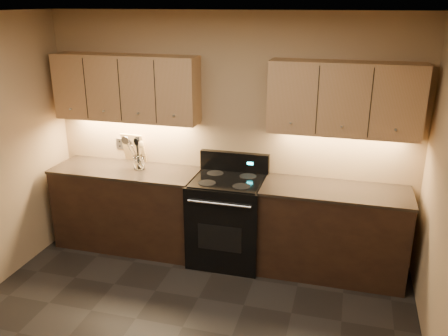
{
  "coord_description": "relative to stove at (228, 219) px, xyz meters",
  "views": [
    {
      "loc": [
        1.25,
        -2.77,
        2.68
      ],
      "look_at": [
        0.1,
        1.45,
        1.14
      ],
      "focal_mm": 38.0,
      "sensor_mm": 36.0,
      "label": 1
    }
  ],
  "objects": [
    {
      "name": "upper_cab_right",
      "position": [
        1.1,
        0.17,
        1.32
      ],
      "size": [
        1.44,
        0.3,
        0.7
      ],
      "primitive_type": "cube",
      "color": "tan",
      "rests_on": "wall_back"
    },
    {
      "name": "black_turner",
      "position": [
        -1.02,
        0.04,
        0.64
      ],
      "size": [
        0.13,
        0.18,
        0.37
      ],
      "primitive_type": null,
      "rotation": [
        -0.28,
        -0.07,
        0.19
      ],
      "color": "black",
      "rests_on": "utensil_crock"
    },
    {
      "name": "counter_left",
      "position": [
        -1.18,
        0.02,
        -0.01
      ],
      "size": [
        1.62,
        0.62,
        0.93
      ],
      "color": "black",
      "rests_on": "ground"
    },
    {
      "name": "steel_spatula",
      "position": [
        -0.99,
        0.08,
        0.64
      ],
      "size": [
        0.23,
        0.12,
        0.36
      ],
      "primitive_type": null,
      "rotation": [
        0.12,
        -0.42,
        -0.1
      ],
      "color": "silver",
      "rests_on": "utensil_crock"
    },
    {
      "name": "stove",
      "position": [
        0.0,
        0.0,
        0.0
      ],
      "size": [
        0.76,
        0.68,
        1.14
      ],
      "color": "black",
      "rests_on": "ground"
    },
    {
      "name": "utensil_crock",
      "position": [
        -1.03,
        0.06,
        0.52
      ],
      "size": [
        0.14,
        0.14,
        0.15
      ],
      "color": "white",
      "rests_on": "counter_left"
    },
    {
      "name": "black_spoon",
      "position": [
        -1.03,
        0.07,
        0.64
      ],
      "size": [
        0.07,
        0.11,
        0.35
      ],
      "primitive_type": null,
      "rotation": [
        0.14,
        0.02,
        -0.06
      ],
      "color": "black",
      "rests_on": "utensil_crock"
    },
    {
      "name": "upper_cab_left",
      "position": [
        -1.18,
        0.17,
        1.32
      ],
      "size": [
        1.6,
        0.3,
        0.7
      ],
      "primitive_type": "cube",
      "color": "tan",
      "rests_on": "wall_back"
    },
    {
      "name": "steel_skimmer",
      "position": [
        -1.0,
        0.05,
        0.65
      ],
      "size": [
        0.26,
        0.11,
        0.38
      ],
      "primitive_type": null,
      "rotation": [
        0.07,
        -0.48,
        -0.07
      ],
      "color": "silver",
      "rests_on": "utensil_crock"
    },
    {
      "name": "wall_back",
      "position": [
        -0.08,
        0.32,
        0.82
      ],
      "size": [
        4.0,
        0.04,
        2.6
      ],
      "primitive_type": "cube",
      "color": "#9D7E5C",
      "rests_on": "ground"
    },
    {
      "name": "outlet_plate",
      "position": [
        -1.38,
        0.31,
        0.64
      ],
      "size": [
        0.08,
        0.01,
        0.12
      ],
      "primitive_type": "cube",
      "color": "#B2B5BA",
      "rests_on": "wall_back"
    },
    {
      "name": "counter_right",
      "position": [
        1.1,
        0.02,
        -0.01
      ],
      "size": [
        1.46,
        0.62,
        0.93
      ],
      "color": "black",
      "rests_on": "ground"
    },
    {
      "name": "ceiling",
      "position": [
        -0.08,
        -1.68,
        2.12
      ],
      "size": [
        4.0,
        4.0,
        0.0
      ],
      "primitive_type": "plane",
      "rotation": [
        3.14,
        0.0,
        0.0
      ],
      "color": "silver",
      "rests_on": "wall_back"
    },
    {
      "name": "cutting_board",
      "position": [
        -1.18,
        0.27,
        0.62
      ],
      "size": [
        0.28,
        0.12,
        0.34
      ],
      "primitive_type": "cube",
      "rotation": [
        0.25,
        0.0,
        -0.09
      ],
      "color": "tan",
      "rests_on": "counter_left"
    },
    {
      "name": "wooden_spoon",
      "position": [
        -1.04,
        0.06,
        0.61
      ],
      "size": [
        0.09,
        0.14,
        0.3
      ],
      "primitive_type": null,
      "rotation": [
        -0.24,
        0.16,
        0.26
      ],
      "color": "tan",
      "rests_on": "utensil_crock"
    }
  ]
}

